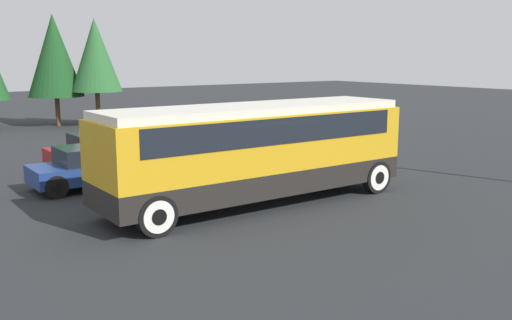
% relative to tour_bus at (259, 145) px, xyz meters
% --- Properties ---
extents(ground_plane, '(120.00, 120.00, 0.00)m').
position_rel_tour_bus_xyz_m(ground_plane, '(-0.10, 0.00, -1.74)').
color(ground_plane, '#26282B').
extents(tour_bus, '(9.38, 2.53, 2.89)m').
position_rel_tour_bus_xyz_m(tour_bus, '(0.00, 0.00, 0.00)').
color(tour_bus, black).
rests_on(tour_bus, ground_plane).
extents(parked_car_near, '(4.39, 1.89, 1.37)m').
position_rel_tour_bus_xyz_m(parked_car_near, '(-2.99, 4.85, -1.05)').
color(parked_car_near, navy).
rests_on(parked_car_near, ground_plane).
extents(parked_car_mid, '(4.44, 1.79, 1.41)m').
position_rel_tour_bus_xyz_m(parked_car_mid, '(-1.65, 7.58, -1.04)').
color(parked_car_mid, maroon).
rests_on(parked_car_mid, ground_plane).
extents(tree_left, '(3.31, 3.31, 6.73)m').
position_rel_tour_bus_xyz_m(tree_left, '(0.95, 22.34, 2.52)').
color(tree_left, brown).
rests_on(tree_left, ground_plane).
extents(tree_center, '(3.02, 3.02, 6.47)m').
position_rel_tour_bus_xyz_m(tree_center, '(2.93, 20.79, 2.54)').
color(tree_center, brown).
rests_on(tree_center, ground_plane).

